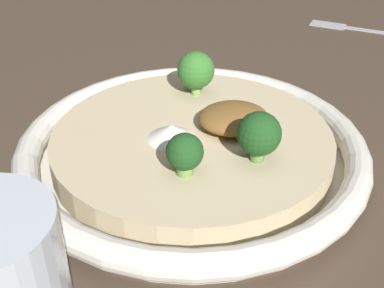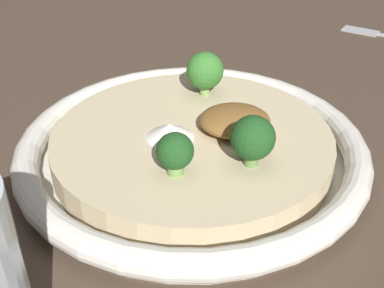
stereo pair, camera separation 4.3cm
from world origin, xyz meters
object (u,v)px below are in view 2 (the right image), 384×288
Objects in this scene: broccoli_front_left at (175,152)px; broccoli_front at (253,139)px; broccoli_back at (205,71)px; risotto_bowl at (192,146)px.

broccoli_front is at bearing 6.30° from broccoli_front_left.
broccoli_front_left is 0.78× the size of broccoli_back.
broccoli_front_left is at bearing -105.47° from broccoli_back.
broccoli_back is (0.04, 0.13, 0.01)m from broccoli_front_left.
broccoli_back reaches higher than broccoli_front_left.
broccoli_front_left is 0.14m from broccoli_back.
broccoli_front reaches higher than broccoli_front_left.
broccoli_front is 0.13m from broccoli_back.
risotto_bowl is at bearing 73.44° from broccoli_front_left.
broccoli_front_left reaches higher than risotto_bowl.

